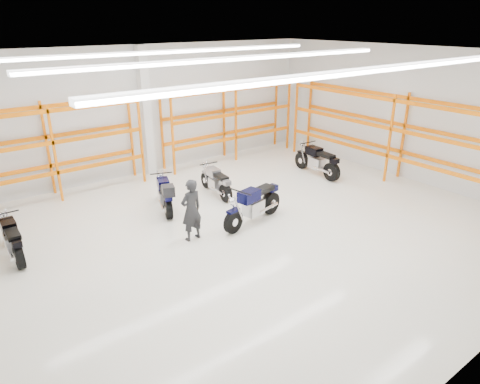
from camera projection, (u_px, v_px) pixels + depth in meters
ground at (248, 229)px, 11.56m from camera, size 14.00×14.00×0.00m
room_shell at (249, 108)px, 10.35m from camera, size 14.02×12.02×4.51m
motorcycle_main at (255, 204)px, 11.83m from camera, size 2.25×0.81×1.11m
motorcycle_back_a at (12, 240)px, 10.06m from camera, size 0.65×1.95×0.96m
motorcycle_back_b at (165, 195)px, 12.46m from camera, size 0.99×2.03×1.07m
motorcycle_back_c at (217, 182)px, 13.63m from camera, size 0.63×1.92×0.94m
motorcycle_back_d at (318, 162)px, 15.37m from camera, size 0.74×2.24×1.10m
standing_man at (191, 210)px, 10.76m from camera, size 0.63×0.44×1.64m
structural_column at (146, 112)px, 15.00m from camera, size 0.32×0.32×4.50m
pallet_racking_back_left at (50, 143)px, 13.01m from camera, size 5.67×0.87×3.00m
pallet_racking_back_right at (230, 114)px, 16.84m from camera, size 5.67×0.87×3.00m
pallet_racking_side at (398, 129)px, 14.52m from camera, size 0.87×9.07×3.00m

